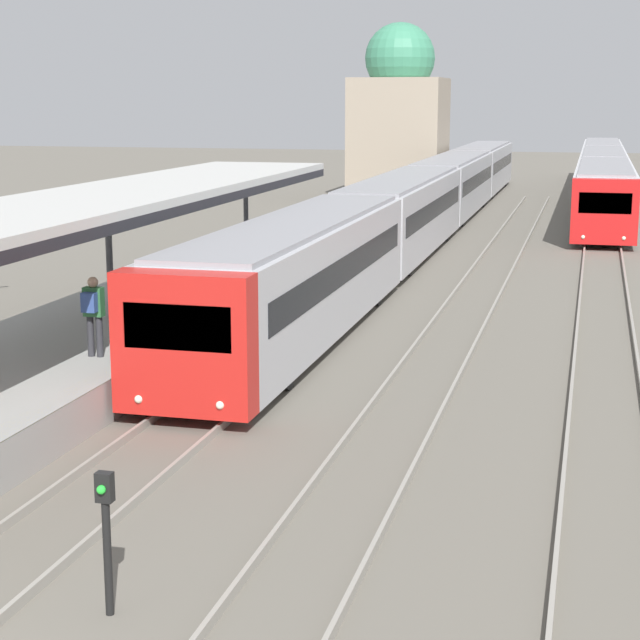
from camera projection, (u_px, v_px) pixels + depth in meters
name	position (u px, v px, depth m)	size (l,w,h in m)	color
platform_canopy	(109.00, 199.00, 25.24)	(4.00, 26.09, 3.02)	beige
person_on_platform	(93.00, 310.00, 21.79)	(0.40, 0.40, 1.66)	#2D2D33
train_near	(430.00, 196.00, 48.84)	(2.70, 61.82, 3.06)	red
train_far	(603.00, 173.00, 64.21)	(2.68, 44.92, 3.02)	red
signal_post_near	(106.00, 527.00, 12.58)	(0.20, 0.21, 1.79)	black
distant_domed_building	(399.00, 119.00, 64.48)	(5.45, 5.45, 10.54)	gray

